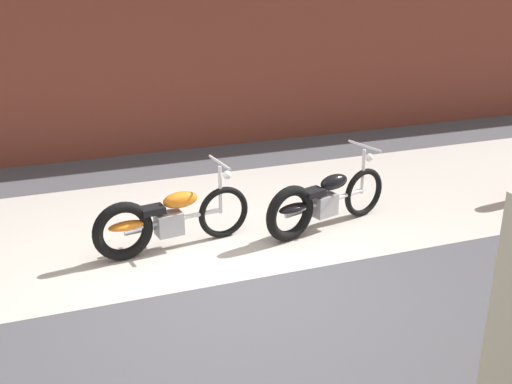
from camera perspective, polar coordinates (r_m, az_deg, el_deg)
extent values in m
plane|color=#47474C|center=(6.98, -2.02, -8.25)|extent=(80.00, 80.00, 0.00)
cube|color=#B2ADA3|center=(8.48, -5.68, -2.68)|extent=(36.00, 3.50, 0.01)
cube|color=brown|center=(11.17, -10.82, 16.39)|extent=(36.00, 0.50, 5.08)
torus|color=black|center=(7.88, -2.98, -1.86)|extent=(0.68, 0.18, 0.68)
torus|color=black|center=(7.46, -12.04, -3.52)|extent=(0.74, 0.24, 0.73)
cylinder|color=silver|center=(7.64, -7.39, -2.49)|extent=(1.23, 0.24, 0.06)
cube|color=#99999E|center=(7.63, -7.94, -2.88)|extent=(0.35, 0.26, 0.28)
ellipsoid|color=orange|center=(7.57, -6.91, -0.71)|extent=(0.46, 0.25, 0.20)
ellipsoid|color=orange|center=(7.45, -11.71, -3.03)|extent=(0.46, 0.24, 0.10)
cube|color=black|center=(7.48, -9.45, -1.63)|extent=(0.31, 0.24, 0.08)
cylinder|color=silver|center=(7.75, -3.29, 0.19)|extent=(0.05, 0.05, 0.62)
cylinder|color=silver|center=(7.63, -3.35, 2.71)|extent=(0.12, 0.58, 0.03)
sphere|color=white|center=(7.73, -2.65, 1.56)|extent=(0.11, 0.11, 0.11)
cylinder|color=silver|center=(7.72, -9.97, -3.35)|extent=(0.55, 0.14, 0.06)
torus|color=black|center=(8.63, 9.79, -0.04)|extent=(0.67, 0.27, 0.68)
torus|color=black|center=(7.78, 3.13, -1.97)|extent=(0.74, 0.34, 0.73)
cylinder|color=silver|center=(8.18, 6.64, -0.78)|extent=(1.20, 0.41, 0.06)
cube|color=#99999E|center=(8.14, 6.21, -1.17)|extent=(0.37, 0.30, 0.28)
ellipsoid|color=black|center=(8.15, 7.12, 0.91)|extent=(0.48, 0.31, 0.20)
ellipsoid|color=black|center=(7.79, 3.42, -1.48)|extent=(0.47, 0.30, 0.10)
cube|color=black|center=(7.94, 5.21, -0.04)|extent=(0.33, 0.27, 0.08)
cylinder|color=silver|center=(8.49, 9.73, 1.84)|extent=(0.05, 0.05, 0.62)
cylinder|color=silver|center=(8.38, 9.88, 4.16)|extent=(0.20, 0.56, 0.03)
sphere|color=white|center=(8.50, 10.28, 3.12)|extent=(0.11, 0.11, 0.11)
cylinder|color=silver|center=(8.13, 4.23, -1.76)|extent=(0.54, 0.22, 0.06)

